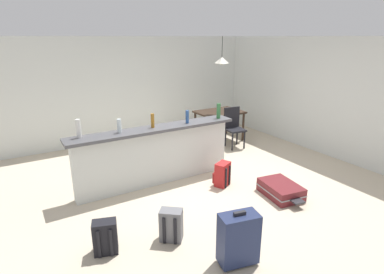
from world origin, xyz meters
The scene contains 18 objects.
ground_plane centered at (0.00, 0.00, -0.03)m, with size 13.00×13.00×0.05m, color beige.
wall_back centered at (0.00, 3.05, 1.25)m, with size 6.60×0.10×2.50m, color silver.
wall_right centered at (3.05, 0.30, 1.25)m, with size 0.10×6.00×2.50m, color silver.
partition_half_wall centered at (-0.78, 0.34, 0.49)m, with size 2.80×0.20×0.97m, color silver.
bar_countertop centered at (-0.78, 0.34, 1.00)m, with size 2.96×0.40×0.05m, color #4C4C51.
bottle_white centered at (-1.99, 0.43, 1.17)m, with size 0.07×0.07×0.28m, color silver.
bottle_clear centered at (-1.38, 0.37, 1.13)m, with size 0.07×0.07×0.22m, color silver.
bottle_amber centered at (-0.81, 0.37, 1.14)m, with size 0.06×0.06×0.24m, color #9E661E.
bottle_blue centered at (-0.17, 0.31, 1.14)m, with size 0.06×0.06×0.23m, color #284C89.
bottle_green centered at (0.51, 0.31, 1.16)m, with size 0.07×0.07×0.28m, color #2D6B38.
dining_table centered at (1.59, 1.75, 0.65)m, with size 1.10×0.80×0.74m.
dining_chair_near_partition centered at (1.59, 1.18, 0.52)m, with size 0.45×0.45×0.93m.
pendant_lamp centered at (1.55, 1.66, 1.97)m, with size 0.34×0.34×0.64m.
suitcase_flat_maroon centered at (0.74, -1.15, 0.11)m, with size 0.59×0.87×0.22m.
backpack_black centered at (-2.10, -1.06, 0.20)m, with size 0.32×0.30×0.42m.
suitcase_upright_navy centered at (-0.87, -2.03, 0.33)m, with size 0.48×0.33×0.67m.
backpack_red centered at (0.16, -0.34, 0.20)m, with size 0.33×0.32×0.42m.
backpack_grey centered at (-1.31, -1.24, 0.20)m, with size 0.34×0.34×0.42m.
Camera 1 is at (-2.85, -4.31, 2.48)m, focal length 29.14 mm.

